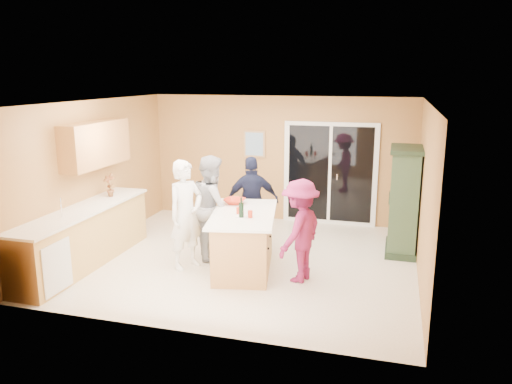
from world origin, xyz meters
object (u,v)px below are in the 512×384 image
(kitchen_island, at_px, (244,243))
(woman_navy, at_px, (252,202))
(green_hutch, at_px, (403,202))
(woman_magenta, at_px, (300,231))
(woman_grey, at_px, (212,207))
(woman_white, at_px, (186,215))

(kitchen_island, bearing_deg, woman_navy, 88.45)
(green_hutch, xyz_separation_m, woman_magenta, (-1.47, -1.68, -0.12))
(woman_grey, relative_size, woman_magenta, 1.12)
(green_hutch, relative_size, woman_white, 1.06)
(kitchen_island, relative_size, green_hutch, 1.05)
(kitchen_island, xyz_separation_m, woman_magenta, (0.92, -0.17, 0.33))
(woman_grey, relative_size, woman_navy, 1.07)
(woman_white, bearing_deg, woman_navy, -0.83)
(kitchen_island, bearing_deg, woman_grey, 136.00)
(green_hutch, height_order, woman_navy, green_hutch)
(green_hutch, bearing_deg, woman_grey, -160.94)
(woman_white, relative_size, woman_magenta, 1.13)
(green_hutch, distance_m, woman_navy, 2.61)
(kitchen_island, xyz_separation_m, green_hutch, (2.40, 1.51, 0.46))
(green_hutch, height_order, woman_white, green_hutch)
(woman_white, height_order, woman_grey, woman_white)
(woman_grey, distance_m, woman_navy, 0.86)
(woman_grey, bearing_deg, woman_magenta, -138.28)
(green_hutch, relative_size, woman_navy, 1.13)
(green_hutch, bearing_deg, kitchen_island, -147.83)
(kitchen_island, bearing_deg, green_hutch, 21.18)
(woman_white, xyz_separation_m, woman_grey, (0.22, 0.59, -0.00))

